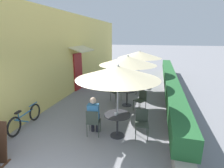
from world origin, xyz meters
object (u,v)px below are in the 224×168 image
object	(u,v)px
patio_umbrella_far	(140,55)
cafe_chair_far_left	(136,84)
patio_umbrella_mid	(128,60)
coffee_cup_near	(116,114)
patio_table_near	(117,120)
cafe_chair_near_right	(142,121)
cafe_chair_mid_left	(115,91)
cafe_chair_near_left	(93,121)
cafe_chair_mid_right	(141,99)
coffee_cup_far	(137,77)
seated_patron_near_left	(94,114)
patio_table_far	(138,81)
patio_umbrella_near	(118,72)
patio_table_mid	(127,94)
coffee_cup_mid	(128,90)
cafe_chair_far_right	(141,78)
bicycle_leaning	(25,118)

from	to	relation	value
patio_umbrella_far	cafe_chair_far_left	world-z (taller)	patio_umbrella_far
patio_umbrella_mid	coffee_cup_near	bearing A→B (deg)	-87.55
patio_table_near	cafe_chair_near_right	world-z (taller)	cafe_chair_near_right
patio_umbrella_far	patio_umbrella_mid	bearing A→B (deg)	-94.98
cafe_chair_mid_left	cafe_chair_near_left	bearing A→B (deg)	-53.66
coffee_cup_near	cafe_chair_mid_right	world-z (taller)	cafe_chair_mid_right
cafe_chair_far_left	coffee_cup_far	xyz separation A→B (m)	(-0.02, 0.61, 0.26)
seated_patron_near_left	cafe_chair_mid_right	bearing A→B (deg)	53.04
cafe_chair_near_right	patio_table_far	bearing A→B (deg)	-90.22
patio_table_near	cafe_chair_mid_right	size ratio (longest dim) A/B	0.94
patio_umbrella_near	cafe_chair_near_left	xyz separation A→B (m)	(-0.73, -0.18, -1.52)
cafe_chair_near_right	cafe_chair_mid_left	size ratio (longest dim) A/B	1.00
patio_table_mid	cafe_chair_mid_right	distance (m)	0.75
coffee_cup_mid	cafe_chair_far_right	distance (m)	3.40
coffee_cup_near	cafe_chair_mid_right	size ratio (longest dim) A/B	0.10
cafe_chair_mid_right	cafe_chair_far_left	world-z (taller)	same
coffee_cup_near	patio_table_mid	world-z (taller)	coffee_cup_near
cafe_chair_near_left	patio_umbrella_mid	bearing A→B (deg)	70.16
patio_umbrella_far	coffee_cup_far	xyz separation A→B (m)	(-0.09, -0.14, -1.26)
coffee_cup_near	cafe_chair_far_right	bearing A→B (deg)	88.25
patio_table_near	patio_umbrella_near	distance (m)	1.49
seated_patron_near_left	cafe_chair_far_right	size ratio (longest dim) A/B	1.44
patio_table_mid	coffee_cup_far	distance (m)	2.43
patio_umbrella_mid	patio_table_mid	bearing A→B (deg)	0.00
cafe_chair_near_left	patio_umbrella_mid	xyz separation A→B (m)	(0.58, 2.72, 1.52)
cafe_chair_far_right	coffee_cup_far	distance (m)	0.94
cafe_chair_near_left	patio_umbrella_far	size ratio (longest dim) A/B	0.36
patio_table_mid	bicycle_leaning	world-z (taller)	patio_table_mid
cafe_chair_mid_left	patio_umbrella_far	xyz separation A→B (m)	(0.88, 2.19, 1.52)
patio_table_near	patio_umbrella_near	xyz separation A→B (m)	(-0.00, 0.00, 1.49)
bicycle_leaning	patio_table_mid	bearing A→B (deg)	38.09
patio_table_mid	cafe_chair_far_right	xyz separation A→B (m)	(0.29, 3.30, -0.03)
patio_umbrella_mid	coffee_cup_mid	distance (m)	1.26
patio_table_mid	cafe_chair_mid_left	xyz separation A→B (m)	(-0.66, 0.36, -0.03)
seated_patron_near_left	bicycle_leaning	distance (m)	2.44
patio_table_mid	cafe_chair_mid_left	bearing A→B (deg)	150.98
patio_umbrella_mid	cafe_chair_mid_left	xyz separation A→B (m)	(-0.66, 0.36, -1.52)
patio_table_far	cafe_chair_far_right	world-z (taller)	cafe_chair_far_right
patio_umbrella_far	cafe_chair_mid_right	bearing A→B (deg)	-81.53
patio_table_mid	cafe_chair_mid_right	xyz separation A→B (m)	(0.66, -0.36, -0.03)
patio_umbrella_mid	cafe_chair_mid_left	size ratio (longest dim) A/B	2.80
patio_table_far	seated_patron_near_left	bearing A→B (deg)	-98.97
patio_umbrella_near	cafe_chair_far_left	size ratio (longest dim) A/B	2.80
patio_table_far	bicycle_leaning	size ratio (longest dim) A/B	0.47
patio_table_near	patio_umbrella_far	world-z (taller)	patio_umbrella_far
patio_umbrella_far	cafe_chair_far_left	bearing A→B (deg)	-95.45
patio_umbrella_mid	cafe_chair_far_right	distance (m)	3.65
patio_umbrella_mid	cafe_chair_mid_left	bearing A→B (deg)	150.98
patio_umbrella_far	bicycle_leaning	distance (m)	6.50
patio_table_mid	patio_table_near	bearing A→B (deg)	-86.57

